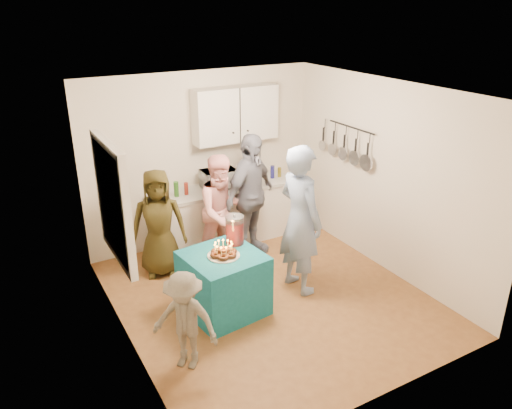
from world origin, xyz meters
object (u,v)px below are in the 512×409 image
woman_back_left (159,223)px  counter (224,216)px  microwave (219,179)px  woman_back_right (250,196)px  woman_back_center (223,212)px  child_near_left (185,321)px  party_table (224,283)px  punch_jar (235,231)px  man_birthday (300,220)px

woman_back_left → counter: bearing=39.1°
microwave → woman_back_right: size_ratio=0.28×
woman_back_center → child_near_left: woman_back_center is taller
party_table → punch_jar: size_ratio=2.50×
child_near_left → microwave: bearing=103.8°
woman_back_right → party_table: bearing=-158.7°
punch_jar → counter: bearing=68.9°
counter → child_near_left: size_ratio=2.03×
counter → woman_back_left: size_ratio=1.47×
microwave → party_table: bearing=-112.3°
woman_back_center → child_near_left: (-1.28, -1.74, -0.27)m
microwave → punch_jar: bearing=-106.5°
woman_back_center → woman_back_right: 0.50m
microwave → woman_back_left: bearing=-156.7°
punch_jar → man_birthday: 0.84m
woman_back_left → child_near_left: bearing=-83.3°
punch_jar → woman_back_center: woman_back_center is taller
woman_back_left → child_near_left: 2.00m
woman_back_left → party_table: bearing=-55.6°
child_near_left → punch_jar: bearing=87.6°
woman_back_left → woman_back_center: (0.86, -0.20, 0.06)m
man_birthday → counter: bearing=3.0°
microwave → man_birthday: (0.32, -1.68, -0.08)m
microwave → punch_jar: size_ratio=1.48×
counter → woman_back_right: (0.16, -0.55, 0.48)m
punch_jar → woman_back_center: 0.89m
microwave → child_near_left: size_ratio=0.46×
party_table → woman_back_left: bearing=105.4°
woman_back_right → man_birthday: bearing=-113.1°
party_table → woman_back_center: 1.24m
microwave → punch_jar: 1.57m
woman_back_center → woman_back_left: bearing=165.4°
man_birthday → woman_back_right: man_birthday is taller
counter → child_near_left: child_near_left is taller
punch_jar → woman_back_right: size_ratio=0.19×
party_table → child_near_left: 1.05m
party_table → child_near_left: size_ratio=0.78×
microwave → man_birthday: 1.71m
man_birthday → child_near_left: bearing=105.2°
woman_back_right → child_near_left: 2.57m
counter → microwave: (-0.07, 0.00, 0.62)m
woman_back_left → woman_back_center: woman_back_center is taller
party_table → woman_back_right: 1.60m
party_table → man_birthday: (1.08, -0.00, 0.59)m
counter → punch_jar: 1.66m
punch_jar → woman_back_center: bearing=73.4°
microwave → woman_back_right: bearing=-64.7°
punch_jar → woman_back_right: (0.73, 0.93, -0.02)m
woman_back_center → child_near_left: bearing=-127.6°
counter → man_birthday: 1.78m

